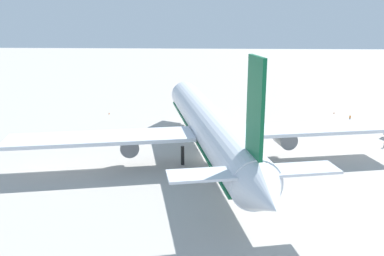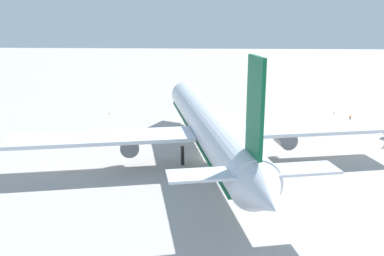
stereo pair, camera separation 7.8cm
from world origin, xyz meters
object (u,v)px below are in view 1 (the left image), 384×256
at_px(airliner, 209,126).
at_px(ground_worker_0, 350,118).
at_px(traffic_cone_1, 109,113).
at_px(traffic_cone_0, 334,113).
at_px(traffic_cone_2, 355,131).

bearing_deg(airliner, ground_worker_0, -48.60).
relative_size(airliner, ground_worker_0, 43.73).
bearing_deg(airliner, traffic_cone_1, 37.70).
distance_m(traffic_cone_0, traffic_cone_1, 68.18).
height_order(traffic_cone_0, traffic_cone_2, same).
xyz_separation_m(traffic_cone_0, traffic_cone_2, (-21.33, 0.52, 0.00)).
bearing_deg(traffic_cone_0, ground_worker_0, -169.48).
bearing_deg(traffic_cone_0, traffic_cone_2, 178.60).
distance_m(airliner, traffic_cone_1, 50.42).
bearing_deg(traffic_cone_2, ground_worker_0, -10.87).
bearing_deg(traffic_cone_2, traffic_cone_1, 76.03).
relative_size(ground_worker_0, traffic_cone_2, 3.26).
bearing_deg(airliner, traffic_cone_0, -40.39).
bearing_deg(traffic_cone_0, traffic_cone_1, 93.81).
height_order(ground_worker_0, traffic_cone_1, ground_worker_0).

